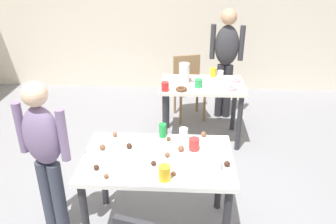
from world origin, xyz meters
TOP-DOWN VIEW (x-y plane):
  - ground_plane at (0.00, 0.00)m, footprint 6.40×6.40m
  - wall_back at (0.00, 3.20)m, footprint 6.40×0.10m
  - dining_table_near at (0.05, -0.21)m, footprint 1.19×0.74m
  - dining_table_far at (0.47, 1.41)m, footprint 1.00×0.63m
  - chair_far_table at (0.30, 2.08)m, footprint 0.49×0.49m
  - person_girl_near at (-0.82, -0.27)m, footprint 0.45×0.28m
  - person_adult_far at (0.80, 2.08)m, footprint 0.46×0.24m
  - mixing_bowl at (0.45, -0.34)m, footprint 0.18×0.18m
  - soda_can at (0.07, 0.12)m, footprint 0.07×0.07m
  - fork_near at (0.03, -0.12)m, footprint 0.17×0.02m
  - cup_near_0 at (0.13, -0.49)m, footprint 0.09×0.09m
  - cup_near_1 at (0.25, 0.08)m, footprint 0.08×0.08m
  - cup_near_2 at (0.34, -0.08)m, footprint 0.09×0.09m
  - cake_ball_0 at (0.13, 0.05)m, footprint 0.04×0.04m
  - cake_ball_1 at (0.59, -0.30)m, footprint 0.05×0.05m
  - cake_ball_2 at (0.19, -0.44)m, footprint 0.04×0.04m
  - cake_ball_3 at (-0.29, -0.50)m, footprint 0.04×0.04m
  - cake_ball_4 at (-0.19, -0.09)m, footprint 0.05×0.05m
  - cake_ball_5 at (-0.40, -0.12)m, footprint 0.05×0.05m
  - cake_ball_6 at (0.43, 0.14)m, footprint 0.05×0.05m
  - cake_ball_7 at (-0.34, 0.10)m, footprint 0.04×0.04m
  - cake_ball_8 at (0.13, -0.20)m, footprint 0.04×0.04m
  - cake_ball_9 at (0.24, -0.11)m, footprint 0.05×0.05m
  - cake_ball_10 at (-0.39, -0.40)m, footprint 0.04×0.04m
  - cake_ball_11 at (0.03, -0.32)m, footprint 0.04×0.04m
  - pitcher_far at (0.25, 1.42)m, footprint 0.12×0.12m
  - cup_far_0 at (0.03, 1.16)m, footprint 0.09×0.09m
  - cup_far_1 at (0.61, 1.67)m, footprint 0.08×0.08m
  - cup_far_2 at (0.70, 1.62)m, footprint 0.08×0.08m
  - cup_far_3 at (0.42, 1.30)m, footprint 0.09×0.09m
  - donut_far_0 at (0.22, 1.18)m, footprint 0.13×0.13m
  - donut_far_1 at (0.28, 1.59)m, footprint 0.11×0.11m
  - donut_far_2 at (0.80, 1.25)m, footprint 0.12×0.12m
  - donut_far_3 at (0.40, 1.49)m, footprint 0.12×0.12m
  - donut_far_4 at (0.71, 1.38)m, footprint 0.14×0.14m
  - donut_far_5 at (0.88, 1.52)m, footprint 0.12×0.12m

SIDE VIEW (x-z plane):
  - ground_plane at x=0.00m, z-range 0.00..0.00m
  - chair_far_table at x=0.30m, z-range 0.06..0.93m
  - dining_table_far at x=0.47m, z-range 0.25..1.00m
  - dining_table_near at x=0.05m, z-range 0.27..1.02m
  - fork_near at x=0.03m, z-range 0.75..0.76m
  - donut_far_1 at x=0.28m, z-range 0.75..0.78m
  - donut_far_5 at x=0.88m, z-range 0.75..0.78m
  - cake_ball_2 at x=0.19m, z-range 0.75..0.79m
  - donut_far_3 at x=0.40m, z-range 0.75..0.79m
  - donut_far_2 at x=0.80m, z-range 0.75..0.79m
  - cake_ball_3 at x=-0.29m, z-range 0.75..0.79m
  - cake_ball_0 at x=0.13m, z-range 0.75..0.79m
  - donut_far_0 at x=0.22m, z-range 0.75..0.79m
  - donut_far_4 at x=0.71m, z-range 0.75..0.79m
  - cake_ball_11 at x=0.03m, z-range 0.75..0.79m
  - cake_ball_7 at x=-0.34m, z-range 0.75..0.79m
  - cake_ball_8 at x=0.13m, z-range 0.75..0.79m
  - cake_ball_10 at x=-0.39m, z-range 0.75..0.79m
  - cake_ball_1 at x=0.59m, z-range 0.75..0.80m
  - cake_ball_4 at x=-0.19m, z-range 0.75..0.80m
  - cake_ball_6 at x=0.43m, z-range 0.75..0.80m
  - cake_ball_5 at x=-0.40m, z-range 0.75..0.80m
  - cake_ball_9 at x=0.24m, z-range 0.75..0.80m
  - mixing_bowl at x=0.45m, z-range 0.75..0.84m
  - cup_far_2 at x=0.70m, z-range 0.75..0.84m
  - cup_far_3 at x=0.42m, z-range 0.75..0.85m
  - cup_near_2 at x=0.34m, z-range 0.75..0.85m
  - cup_near_1 at x=0.25m, z-range 0.75..0.86m
  - cup_far_0 at x=0.03m, z-range 0.75..0.86m
  - cup_far_1 at x=0.61m, z-range 0.75..0.86m
  - cup_near_0 at x=0.13m, z-range 0.75..0.86m
  - soda_can at x=0.07m, z-range 0.75..0.87m
  - person_girl_near at x=-0.82m, z-range 0.13..1.52m
  - pitcher_far at x=0.25m, z-range 0.75..1.00m
  - person_adult_far at x=0.80m, z-range 0.15..1.68m
  - wall_back at x=0.00m, z-range 0.00..2.60m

